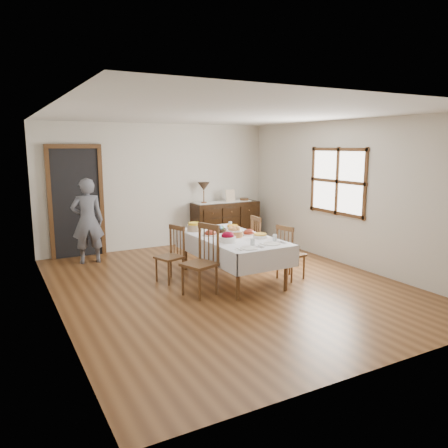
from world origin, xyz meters
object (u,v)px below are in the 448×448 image
chair_left_near (202,260)px  chair_right_near (289,252)px  person (87,218)px  table_lamp (204,187)px  dining_table (232,242)px  chair_left_far (172,254)px  sideboard (225,222)px  chair_right_far (262,241)px

chair_left_near → chair_right_near: (1.55, -0.02, -0.07)m
person → table_lamp: person is taller
dining_table → chair_left_near: chair_left_near is taller
chair_left_near → chair_left_far: chair_left_near is taller
chair_left_near → dining_table: bearing=100.0°
chair_left_near → sideboard: chair_left_near is taller
chair_left_far → person: (-0.94, 1.77, 0.39)m
chair_right_near → chair_right_far: size_ratio=0.99×
chair_right_near → person: bearing=33.0°
chair_right_far → table_lamp: size_ratio=1.98×
chair_right_far → sideboard: (0.37, 2.04, -0.01)m
dining_table → person: 2.83m
chair_left_near → chair_right_far: 1.85m
chair_left_near → person: size_ratio=0.61×
chair_left_far → sideboard: (2.14, 2.12, 0.00)m
chair_left_near → sideboard: 3.54m
chair_left_near → person: person is taller
chair_left_far → person: person is taller
chair_left_far → person: bearing=-170.9°
dining_table → table_lamp: table_lamp is taller
chair_right_far → table_lamp: (-0.15, 2.07, 0.80)m
chair_left_far → chair_left_near: bearing=-8.2°
dining_table → person: size_ratio=1.25×
sideboard → person: person is taller
chair_right_near → table_lamp: bearing=-10.9°
chair_left_near → person: bearing=-176.6°
chair_left_near → chair_right_far: (1.62, 0.89, -0.06)m
sideboard → table_lamp: bearing=176.3°
chair_right_near → table_lamp: (-0.08, 2.99, 0.81)m
chair_left_near → sideboard: (1.99, 2.93, -0.07)m
dining_table → table_lamp: size_ratio=4.57×
chair_left_far → table_lamp: size_ratio=1.94×
chair_right_far → person: person is taller
dining_table → chair_left_near: 0.85m
dining_table → chair_right_near: size_ratio=2.34×
dining_table → chair_left_far: chair_left_far is taller
dining_table → table_lamp: bearing=72.9°
chair_left_near → chair_left_far: (-0.15, 0.81, -0.07)m
chair_left_far → chair_right_far: chair_right_far is taller
chair_right_near → sideboard: 2.98m
chair_left_near → chair_right_near: chair_left_near is taller
chair_right_far → sideboard: bearing=-4.6°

